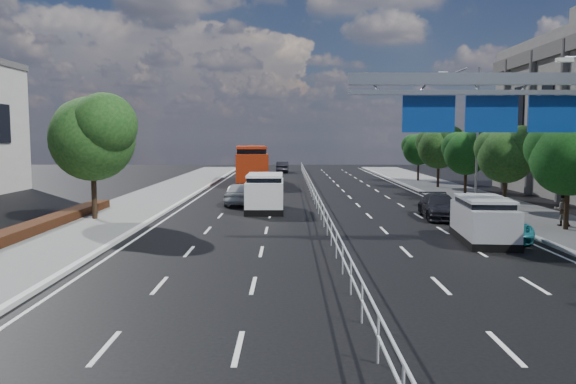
{
  "coord_description": "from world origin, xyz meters",
  "views": [
    {
      "loc": [
        -1.75,
        -11.39,
        4.4
      ],
      "look_at": [
        -1.76,
        9.23,
        2.4
      ],
      "focal_mm": 35.0,
      "sensor_mm": 36.0,
      "label": 1
    }
  ],
  "objects": [
    {
      "name": "near_car_dark",
      "position": [
        -2.5,
        59.68,
        0.69
      ],
      "size": [
        1.57,
        4.23,
        1.38
      ],
      "primitive_type": "imported",
      "rotation": [
        0.0,
        0.0,
        3.11
      ],
      "color": "black",
      "rests_on": "ground"
    },
    {
      "name": "far_tree_f",
      "position": [
        11.24,
        29.48,
        3.49
      ],
      "size": [
        3.52,
        3.28,
        5.02
      ],
      "color": "black",
      "rests_on": "ground"
    },
    {
      "name": "far_tree_e",
      "position": [
        11.25,
        21.98,
        3.56
      ],
      "size": [
        3.63,
        3.38,
        5.13
      ],
      "color": "black",
      "rests_on": "ground"
    },
    {
      "name": "streetlight_far",
      "position": [
        10.5,
        26.0,
        5.21
      ],
      "size": [
        2.78,
        2.4,
        9.0
      ],
      "color": "gray",
      "rests_on": "ground"
    },
    {
      "name": "red_bus",
      "position": [
        -5.34,
        42.34,
        1.88
      ],
      "size": [
        3.85,
        12.27,
        3.61
      ],
      "rotation": [
        0.0,
        0.0,
        0.08
      ],
      "color": "black",
      "rests_on": "ground"
    },
    {
      "name": "parked_car_teal",
      "position": [
        7.15,
        12.62,
        0.66
      ],
      "size": [
        2.42,
        4.84,
        1.32
      ],
      "primitive_type": "imported",
      "rotation": [
        0.0,
        0.0,
        -0.05
      ],
      "color": "#1C6F7F",
      "rests_on": "ground"
    },
    {
      "name": "overhead_gantry",
      "position": [
        6.74,
        10.05,
        5.61
      ],
      "size": [
        10.24,
        0.38,
        7.45
      ],
      "color": "gray",
      "rests_on": "ground"
    },
    {
      "name": "near_car_silver",
      "position": [
        -4.99,
        25.45,
        0.74
      ],
      "size": [
        1.88,
        4.38,
        1.47
      ],
      "primitive_type": "imported",
      "rotation": [
        0.0,
        0.0,
        3.11
      ],
      "color": "#B1B5B9",
      "rests_on": "ground"
    },
    {
      "name": "far_tree_g",
      "position": [
        11.25,
        36.98,
        3.75
      ],
      "size": [
        3.96,
        3.69,
        5.45
      ],
      "color": "black",
      "rests_on": "ground"
    },
    {
      "name": "near_tree_back",
      "position": [
        -11.94,
        17.97,
        4.61
      ],
      "size": [
        4.84,
        4.51,
        6.69
      ],
      "color": "black",
      "rests_on": "ground"
    },
    {
      "name": "silver_minivan",
      "position": [
        6.5,
        12.08,
        0.93
      ],
      "size": [
        2.35,
        4.73,
        1.9
      ],
      "rotation": [
        0.0,
        0.0,
        -0.09
      ],
      "color": "black",
      "rests_on": "ground"
    },
    {
      "name": "median_fence",
      "position": [
        0.0,
        22.5,
        0.53
      ],
      "size": [
        0.05,
        85.0,
        1.02
      ],
      "color": "silver",
      "rests_on": "ground"
    },
    {
      "name": "ground",
      "position": [
        0.0,
        0.0,
        0.0
      ],
      "size": [
        160.0,
        160.0,
        0.0
      ],
      "primitive_type": "plane",
      "color": "black",
      "rests_on": "ground"
    },
    {
      "name": "parked_car_dark",
      "position": [
        6.5,
        19.0,
        0.65
      ],
      "size": [
        2.15,
        4.63,
        1.31
      ],
      "primitive_type": "imported",
      "rotation": [
        0.0,
        0.0,
        -0.07
      ],
      "color": "black",
      "rests_on": "ground"
    },
    {
      "name": "white_minivan",
      "position": [
        -3.16,
        22.22,
        1.1
      ],
      "size": [
        2.26,
        5.16,
        2.23
      ],
      "rotation": [
        0.0,
        0.0,
        0.01
      ],
      "color": "black",
      "rests_on": "ground"
    },
    {
      "name": "pedestrian_b",
      "position": [
        11.54,
        15.56,
        0.93
      ],
      "size": [
        0.92,
        0.82,
        1.57
      ],
      "primitive_type": "imported",
      "rotation": [
        0.0,
        0.0,
        2.79
      ],
      "color": "gray",
      "rests_on": "sidewalk_far"
    },
    {
      "name": "far_tree_h",
      "position": [
        11.24,
        44.48,
        3.42
      ],
      "size": [
        3.41,
        3.18,
        4.91
      ],
      "color": "black",
      "rests_on": "ground"
    },
    {
      "name": "far_tree_d",
      "position": [
        11.25,
        14.48,
        3.69
      ],
      "size": [
        3.85,
        3.59,
        5.34
      ],
      "color": "black",
      "rests_on": "ground"
    }
  ]
}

